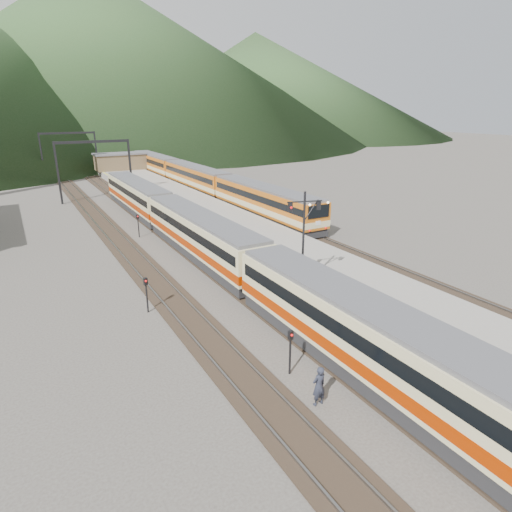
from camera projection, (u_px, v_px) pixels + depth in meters
ground at (494, 471)px, 14.74m from camera, size 400.00×400.00×0.00m
track_main at (152, 221)px, 47.57m from camera, size 2.60×200.00×0.23m
track_far at (105, 227)px, 45.22m from camera, size 2.60×200.00×0.23m
track_second at (243, 209)px, 52.96m from camera, size 2.60×200.00×0.23m
platform at (205, 215)px, 48.41m from camera, size 8.00×100.00×1.00m
gantry_near at (94, 159)px, 56.75m from camera, size 9.55×0.25×8.00m
gantry_far at (69, 146)px, 77.28m from camera, size 9.55×0.25×8.00m
station_shed at (120, 161)px, 80.58m from camera, size 9.40×4.40×3.10m
hill_b at (90, 53)px, 205.49m from camera, size 220.00×220.00×75.00m
hill_c at (255, 83)px, 230.64m from camera, size 160.00×160.00×50.00m
main_train at (201, 236)px, 35.29m from camera, size 2.82×57.96×3.45m
second_train at (196, 178)px, 64.70m from camera, size 2.93×60.20×3.58m
signal_mast at (304, 231)px, 26.03m from camera, size 2.14×0.71×6.23m
short_signal_a at (290, 346)px, 19.72m from camera, size 0.24×0.20×2.27m
short_signal_b at (138, 223)px, 41.26m from camera, size 0.26×0.23×2.27m
short_signal_c at (146, 290)px, 25.84m from camera, size 0.25×0.21×2.27m
worker at (319, 386)px, 17.81m from camera, size 0.69×0.47×1.82m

